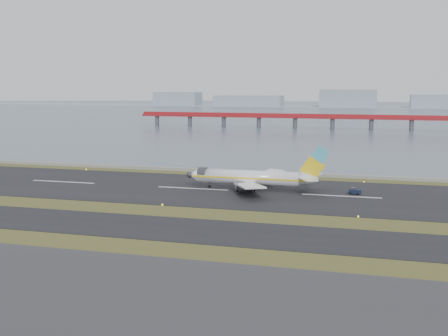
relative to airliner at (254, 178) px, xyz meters
The scene contains 9 objects.
ground 36.54m from the airliner, 117.18° to the right, with size 1000.00×1000.00×0.00m, color #354619.
taxiway_strip 47.49m from the airliner, 110.53° to the right, with size 1000.00×18.00×0.10m, color black.
runway_strip 17.12m from the airliner, behind, with size 1000.00×45.00×0.10m, color black.
seawall 32.39m from the airliner, 121.01° to the left, with size 1000.00×2.50×1.00m, color gray.
bay_water 427.98m from the airliner, 92.22° to the left, with size 1400.00×800.00×1.30m, color #4B5C6C.
red_pier 217.70m from the airliner, 89.11° to the left, with size 260.00×5.00×10.20m.
far_shoreline 587.65m from the airliner, 90.29° to the left, with size 1400.00×80.00×60.50m.
airliner is the anchor object (origin of this frame).
pushback_tug 26.63m from the airliner, ahead, with size 3.15×2.27×1.82m.
Camera 1 is at (48.44, -113.35, 28.26)m, focal length 45.00 mm.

